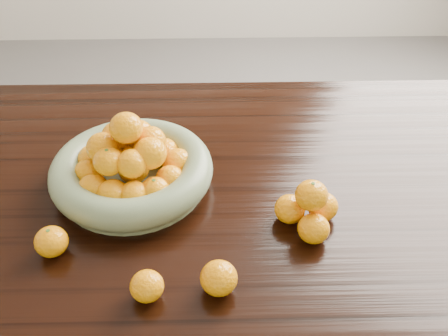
{
  "coord_description": "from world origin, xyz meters",
  "views": [
    {
      "loc": [
        -0.02,
        -0.86,
        1.5
      ],
      "look_at": [
        0.0,
        -0.02,
        0.83
      ],
      "focal_mm": 40.0,
      "sensor_mm": 36.0,
      "label": 1
    }
  ],
  "objects_px": {
    "dining_table": "(224,218)",
    "loose_orange_0": "(51,242)",
    "orange_pyramid": "(309,210)",
    "fruit_bowl": "(131,167)"
  },
  "relations": [
    {
      "from": "dining_table",
      "to": "loose_orange_0",
      "type": "height_order",
      "value": "loose_orange_0"
    },
    {
      "from": "orange_pyramid",
      "to": "loose_orange_0",
      "type": "xyz_separation_m",
      "value": [
        -0.52,
        -0.06,
        -0.01
      ]
    },
    {
      "from": "dining_table",
      "to": "orange_pyramid",
      "type": "distance_m",
      "value": 0.25
    },
    {
      "from": "dining_table",
      "to": "orange_pyramid",
      "type": "xyz_separation_m",
      "value": [
        0.17,
        -0.12,
        0.13
      ]
    },
    {
      "from": "orange_pyramid",
      "to": "loose_orange_0",
      "type": "bearing_deg",
      "value": -172.91
    },
    {
      "from": "dining_table",
      "to": "fruit_bowl",
      "type": "height_order",
      "value": "fruit_bowl"
    },
    {
      "from": "dining_table",
      "to": "loose_orange_0",
      "type": "distance_m",
      "value": 0.41
    },
    {
      "from": "orange_pyramid",
      "to": "loose_orange_0",
      "type": "relative_size",
      "value": 2.07
    },
    {
      "from": "dining_table",
      "to": "loose_orange_0",
      "type": "bearing_deg",
      "value": -152.13
    },
    {
      "from": "fruit_bowl",
      "to": "loose_orange_0",
      "type": "xyz_separation_m",
      "value": [
        -0.13,
        -0.21,
        -0.02
      ]
    }
  ]
}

